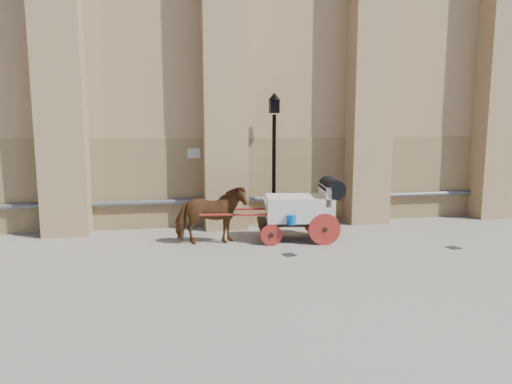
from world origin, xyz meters
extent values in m
plane|color=slate|center=(0.00, 0.00, 0.00)|extent=(90.00, 90.00, 0.00)
cube|color=olive|center=(2.00, 4.15, 1.50)|extent=(44.00, 0.35, 3.00)
cylinder|color=#59595B|center=(2.00, 3.88, 0.90)|extent=(42.00, 0.18, 0.18)
cube|color=beige|center=(-2.00, 3.97, 2.50)|extent=(0.42, 0.04, 0.32)
imported|color=brown|center=(-1.68, 1.59, 0.85)|extent=(2.03, 0.96, 1.70)
cube|color=black|center=(0.85, 1.62, 0.56)|extent=(2.38, 1.35, 0.12)
cube|color=beige|center=(0.95, 1.60, 0.97)|extent=(2.11, 1.56, 0.72)
cube|color=beige|center=(1.71, 1.49, 1.38)|extent=(0.34, 1.29, 0.56)
cube|color=beige|center=(0.09, 1.73, 1.23)|extent=(0.52, 1.17, 0.10)
cylinder|color=black|center=(1.91, 1.45, 1.59)|extent=(0.76, 1.35, 0.57)
cylinder|color=#A4261F|center=(1.51, 0.87, 0.46)|extent=(0.92, 0.20, 0.92)
cylinder|color=#A4261F|center=(1.70, 2.13, 0.46)|extent=(0.92, 0.20, 0.92)
cylinder|color=#A4261F|center=(-0.01, 1.11, 0.31)|extent=(0.62, 0.15, 0.61)
cylinder|color=#A4261F|center=(0.19, 2.36, 0.31)|extent=(0.62, 0.15, 0.61)
cylinder|color=#A4261F|center=(-0.89, 1.42, 0.87)|extent=(2.44, 0.44, 0.07)
cylinder|color=#A4261F|center=(-0.75, 2.33, 0.87)|extent=(2.44, 0.44, 0.07)
cylinder|color=#0454AD|center=(0.54, 0.94, 0.77)|extent=(0.27, 0.27, 0.27)
cylinder|color=black|center=(0.59, 3.36, 1.88)|extent=(0.13, 0.13, 3.77)
cone|color=black|center=(0.59, 3.36, 0.19)|extent=(0.38, 0.38, 0.38)
cube|color=black|center=(0.59, 3.36, 4.03)|extent=(0.29, 0.29, 0.44)
cone|color=black|center=(0.59, 3.36, 4.34)|extent=(0.42, 0.42, 0.25)
cube|color=black|center=(0.25, 0.06, 0.01)|extent=(0.38, 0.38, 0.01)
cube|color=black|center=(4.97, -0.12, 0.01)|extent=(0.38, 0.38, 0.01)
camera|label=1|loc=(-2.83, -11.30, 3.40)|focal=32.00mm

